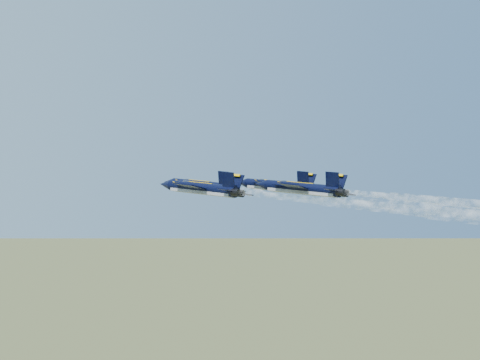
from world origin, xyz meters
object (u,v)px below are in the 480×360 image
jet_right (276,186)px  jet_lead (200,186)px  jet_slot (300,188)px  jet_left (201,189)px

jet_right → jet_lead: bearing=127.1°
jet_slot → jet_left: bearing=132.0°
jet_lead → jet_slot: (5.89, -18.57, 0.00)m
jet_left → jet_slot: size_ratio=1.00×
jet_left → jet_lead: bearing=43.9°
jet_lead → jet_slot: bearing=-90.7°
jet_right → jet_slot: bearing=-127.2°
jet_left → jet_right: (16.07, 4.86, 0.00)m
jet_lead → jet_right: size_ratio=1.00×
jet_lead → jet_slot: same height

